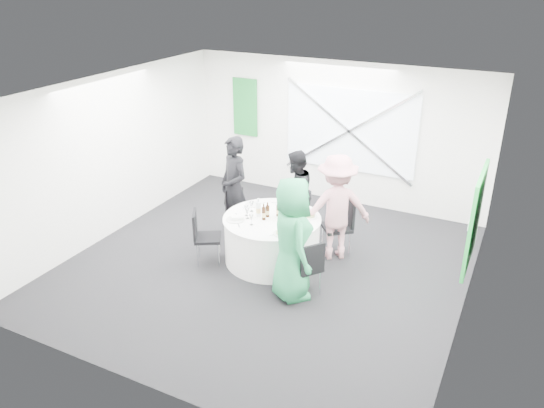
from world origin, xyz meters
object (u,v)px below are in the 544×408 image
at_px(person_man_back_left, 234,187).
at_px(chair_back_right, 342,222).
at_px(chair_back_left, 237,209).
at_px(person_woman_pink, 336,207).
at_px(green_water_bottle, 286,210).
at_px(chair_front_left, 202,233).
at_px(person_woman_green, 292,239).
at_px(person_man_back, 296,193).
at_px(chair_back, 289,207).
at_px(banquet_table, 272,239).
at_px(clear_water_bottle, 258,209).
at_px(chair_front_right, 308,265).

bearing_deg(person_man_back_left, chair_back_right, 34.38).
xyz_separation_m(chair_back_left, person_woman_pink, (1.83, 0.01, 0.40)).
bearing_deg(green_water_bottle, chair_front_left, -149.05).
bearing_deg(chair_front_left, green_water_bottle, -89.00).
distance_m(chair_back_left, green_water_bottle, 1.30).
bearing_deg(person_woman_green, chair_back_left, 9.10).
bearing_deg(person_man_back, chair_front_left, -32.54).
distance_m(chair_front_left, person_man_back, 1.87).
height_order(chair_back, person_woman_green, person_woman_green).
bearing_deg(chair_back_left, chair_back_right, -54.24).
relative_size(banquet_table, person_man_back, 1.02).
height_order(person_woman_green, clear_water_bottle, person_woman_green).
distance_m(banquet_table, chair_back_right, 1.19).
height_order(chair_back_left, chair_front_right, chair_front_right).
relative_size(chair_front_right, person_man_back, 0.58).
relative_size(banquet_table, person_woman_green, 0.86).
bearing_deg(green_water_bottle, chair_back_left, 159.00).
xyz_separation_m(chair_front_right, person_woman_green, (-0.22, -0.09, 0.40)).
bearing_deg(person_man_back_left, chair_back, 57.89).
distance_m(chair_back_right, clear_water_bottle, 1.41).
xyz_separation_m(chair_back, person_man_back_left, (-0.84, -0.47, 0.40)).
distance_m(chair_back_right, person_woman_green, 1.57).
xyz_separation_m(banquet_table, chair_back, (-0.17, 1.02, 0.12)).
distance_m(banquet_table, person_woman_green, 1.17).
bearing_deg(person_man_back, person_woman_green, 18.64).
relative_size(chair_back_right, clear_water_bottle, 3.17).
relative_size(chair_back_left, person_woman_green, 0.45).
bearing_deg(person_man_back_left, banquet_table, 0.00).
bearing_deg(person_woman_pink, banquet_table, 0.00).
distance_m(person_man_back, person_woman_green, 2.01).
height_order(person_man_back_left, clear_water_bottle, person_man_back_left).
relative_size(person_woman_pink, clear_water_bottle, 5.83).
bearing_deg(chair_front_right, chair_back, -110.58).
distance_m(chair_back_left, person_woman_green, 2.19).
bearing_deg(person_man_back, chair_back, -64.15).
relative_size(person_woman_pink, green_water_bottle, 5.86).
height_order(chair_back, person_woman_pink, person_woman_pink).
distance_m(person_woman_pink, green_water_bottle, 0.81).
distance_m(chair_back, green_water_bottle, 1.03).
bearing_deg(chair_back, chair_back_right, -23.76).
distance_m(chair_back_left, person_woman_pink, 1.87).
relative_size(banquet_table, chair_back_right, 1.63).
height_order(chair_back, person_man_back_left, person_man_back_left).
bearing_deg(green_water_bottle, banquet_table, -144.07).
xyz_separation_m(chair_back, green_water_bottle, (0.35, -0.89, 0.38)).
bearing_deg(person_woman_pink, chair_back_left, -33.81).
relative_size(banquet_table, person_woman_pink, 0.89).
height_order(chair_front_left, clear_water_bottle, clear_water_bottle).
height_order(chair_back, chair_back_right, chair_back_right).
xyz_separation_m(banquet_table, person_man_back_left, (-1.01, 0.55, 0.52)).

